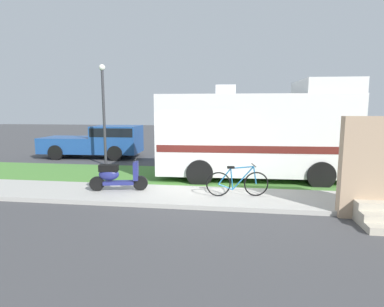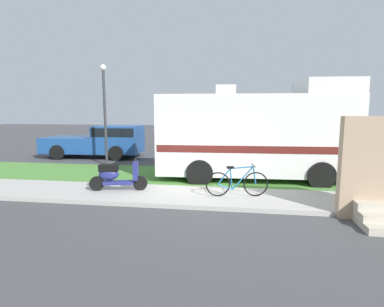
{
  "view_description": "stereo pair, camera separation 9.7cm",
  "coord_description": "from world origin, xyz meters",
  "views": [
    {
      "loc": [
        1.16,
        -9.67,
        2.54
      ],
      "look_at": [
        -0.26,
        0.3,
        1.1
      ],
      "focal_mm": 28.62,
      "sensor_mm": 36.0,
      "label": 1
    },
    {
      "loc": [
        1.25,
        -9.65,
        2.54
      ],
      "look_at": [
        -0.26,
        0.3,
        1.1
      ],
      "focal_mm": 28.62,
      "sensor_mm": 36.0,
      "label": 2
    }
  ],
  "objects": [
    {
      "name": "street_lamp_post",
      "position": [
        -4.77,
        3.6,
        2.73
      ],
      "size": [
        0.28,
        0.28,
        4.54
      ],
      "color": "#333338",
      "rests_on": "ground"
    },
    {
      "name": "ground_plane",
      "position": [
        0.0,
        0.0,
        0.0
      ],
      "size": [
        80.0,
        80.0,
        0.0
      ],
      "primitive_type": "plane",
      "color": "#424244"
    },
    {
      "name": "bottle_green",
      "position": [
        4.56,
        -0.76,
        0.24
      ],
      "size": [
        0.07,
        0.07,
        0.29
      ],
      "color": "#19722D",
      "rests_on": "ground"
    },
    {
      "name": "grass_strip",
      "position": [
        0.0,
        1.5,
        0.04
      ],
      "size": [
        24.0,
        3.4,
        0.08
      ],
      "color": "#4C8438",
      "rests_on": "ground"
    },
    {
      "name": "scooter",
      "position": [
        -2.37,
        -1.08,
        0.58
      ],
      "size": [
        1.72,
        0.62,
        0.97
      ],
      "color": "black",
      "rests_on": "ground"
    },
    {
      "name": "sidewalk",
      "position": [
        0.0,
        -1.2,
        0.06
      ],
      "size": [
        24.0,
        2.0,
        0.12
      ],
      "color": "#ADAAA3",
      "rests_on": "ground"
    },
    {
      "name": "pickup_truck_near",
      "position": [
        -5.95,
        5.7,
        0.92
      ],
      "size": [
        5.28,
        2.3,
        1.71
      ],
      "color": "#1E478C",
      "rests_on": "ground"
    },
    {
      "name": "pickup_truck_far",
      "position": [
        2.86,
        9.08,
        0.95
      ],
      "size": [
        5.78,
        2.43,
        1.76
      ],
      "color": "silver",
      "rests_on": "ground"
    },
    {
      "name": "motorhome_rv",
      "position": [
        1.88,
        1.63,
        1.7
      ],
      "size": [
        6.82,
        2.98,
        3.55
      ],
      "color": "silver",
      "rests_on": "ground"
    },
    {
      "name": "bicycle",
      "position": [
        1.24,
        -1.17,
        0.51
      ],
      "size": [
        1.75,
        0.52,
        0.9
      ],
      "color": "black",
      "rests_on": "ground"
    }
  ]
}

